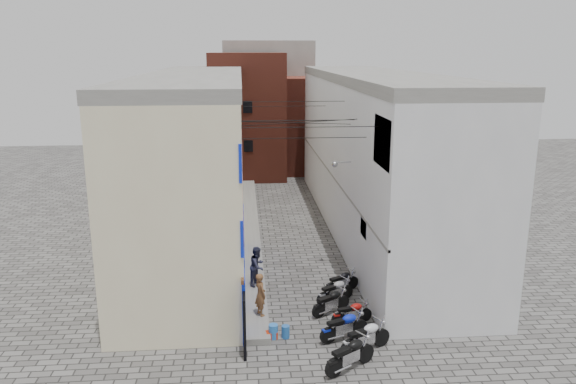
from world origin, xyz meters
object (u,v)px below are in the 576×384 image
object	(u,v)px
person_a	(260,294)
red_crate	(272,335)
motorcycle_g	(342,281)
water_jug_near	(273,331)
motorcycle_f	(335,290)
person_b	(258,266)
motorcycle_a	(350,353)
motorcycle_d	(352,312)
motorcycle_e	(331,301)
motorcycle_b	(366,336)
water_jug_far	(286,332)
motorcycle_c	(344,325)

from	to	relation	value
person_a	red_crate	size ratio (longest dim) A/B	4.17
motorcycle_g	red_crate	distance (m)	5.02
water_jug_near	red_crate	bearing A→B (deg)	180.00
motorcycle_f	person_b	distance (m)	3.55
motorcycle_a	motorcycle_d	world-z (taller)	motorcycle_a
motorcycle_g	water_jug_near	world-z (taller)	motorcycle_g
motorcycle_e	motorcycle_d	bearing A→B (deg)	3.81
motorcycle_f	person_b	bearing A→B (deg)	-144.82
person_a	red_crate	distance (m)	1.75
motorcycle_b	motorcycle_g	world-z (taller)	motorcycle_b
water_jug_far	red_crate	size ratio (longest dim) A/B	1.14
motorcycle_c	water_jug_far	xyz separation A→B (m)	(-2.10, 0.30, -0.34)
motorcycle_f	water_jug_far	xyz separation A→B (m)	(-2.28, -2.81, -0.30)
person_a	person_b	bearing A→B (deg)	-24.10
motorcycle_c	water_jug_near	xyz separation A→B (m)	(-2.55, 0.30, -0.31)
motorcycle_a	person_b	distance (m)	7.19
person_a	red_crate	xyz separation A→B (m)	(0.35, -1.41, -0.97)
motorcycle_f	water_jug_near	bearing A→B (deg)	-73.81
motorcycle_a	red_crate	bearing A→B (deg)	-165.92
motorcycle_a	person_b	world-z (taller)	person_b
motorcycle_e	person_b	distance (m)	3.83
motorcycle_d	person_a	bearing A→B (deg)	-114.08
motorcycle_b	red_crate	bearing A→B (deg)	-136.68
person_b	motorcycle_a	bearing A→B (deg)	-126.87
motorcycle_e	red_crate	size ratio (longest dim) A/B	4.56
motorcycle_a	motorcycle_g	size ratio (longest dim) A/B	1.17
motorcycle_g	person_b	size ratio (longest dim) A/B	1.03
person_a	motorcycle_c	bearing A→B (deg)	-144.59
motorcycle_e	person_a	bearing A→B (deg)	-114.10
motorcycle_d	motorcycle_e	xyz separation A→B (m)	(-0.66, 0.92, 0.05)
motorcycle_a	person_a	world-z (taller)	person_a
motorcycle_f	motorcycle_g	xyz separation A→B (m)	(0.47, 0.99, -0.02)
motorcycle_f	water_jug_near	size ratio (longest dim) A/B	3.50
motorcycle_b	motorcycle_f	size ratio (longest dim) A/B	1.12
person_a	water_jug_near	distance (m)	1.69
water_jug_far	water_jug_near	bearing A→B (deg)	180.00
person_a	red_crate	world-z (taller)	person_a
motorcycle_d	person_b	distance (m)	4.93
motorcycle_e	water_jug_far	xyz separation A→B (m)	(-1.95, -1.80, -0.31)
motorcycle_a	motorcycle_b	xyz separation A→B (m)	(0.76, 1.10, -0.01)
motorcycle_b	person_a	world-z (taller)	person_a
motorcycle_b	red_crate	world-z (taller)	motorcycle_b
person_a	motorcycle_a	bearing A→B (deg)	-167.42
motorcycle_b	person_b	distance (m)	6.58
motorcycle_e	person_b	bearing A→B (deg)	-163.32
person_a	person_b	size ratio (longest dim) A/B	0.98
water_jug_near	water_jug_far	bearing A→B (deg)	0.00
motorcycle_b	motorcycle_f	bearing A→B (deg)	159.53
water_jug_far	motorcycle_c	bearing A→B (deg)	-8.10
motorcycle_c	motorcycle_d	xyz separation A→B (m)	(0.51, 1.18, -0.08)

